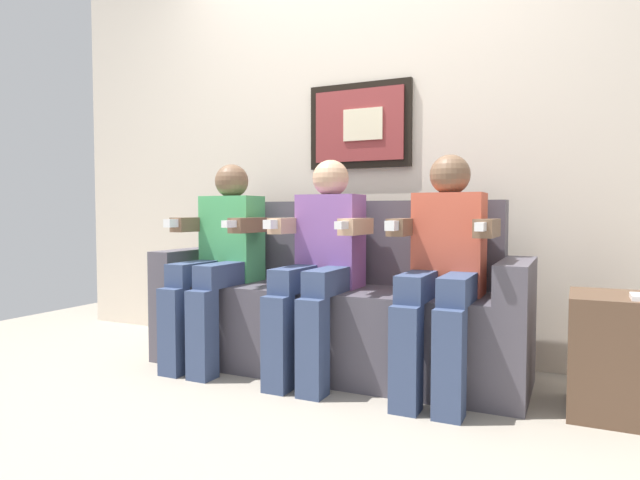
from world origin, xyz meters
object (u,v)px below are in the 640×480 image
Objects in this scene: couch at (334,311)px; side_table_right at (621,355)px; person_in_middle at (321,259)px; spare_remote_on_table at (636,297)px; person_on_left at (220,254)px; person_on_right at (443,264)px.

couch reaches higher than side_table_right.
side_table_right is (1.34, 0.06, -0.36)m from person_in_middle.
spare_remote_on_table is (1.38, -0.20, 0.20)m from couch.
person_on_left is at bearing -164.79° from couch.
side_table_right is at bearing 110.73° from spare_remote_on_table.
person_in_middle reaches higher than couch.
couch is 0.34m from person_in_middle.
side_table_right is at bearing 2.63° from person_in_middle.
person_on_left is at bearing 180.00° from person_on_right.
person_on_right is 8.54× the size of spare_remote_on_table.
person_on_right reaches higher than side_table_right.
couch is 1.41m from spare_remote_on_table.
couch is 0.70m from person_on_left.
person_on_right is 0.77m from spare_remote_on_table.
person_on_right reaches higher than spare_remote_on_table.
spare_remote_on_table is at bearing -8.41° from couch.
spare_remote_on_table is at bearing -1.49° from person_in_middle.
spare_remote_on_table is (0.76, -0.04, -0.10)m from person_on_right.
person_on_right is (0.62, -0.17, 0.29)m from couch.
person_on_left and person_in_middle have the same top height.
person_in_middle is at bearing -90.02° from couch.
spare_remote_on_table is (0.04, -0.10, 0.26)m from side_table_right.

